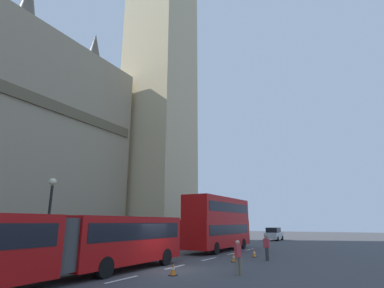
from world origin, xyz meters
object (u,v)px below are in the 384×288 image
Objects in this scene: pedestrian_near_cones at (238,256)px; street_lamp at (49,214)px; traffic_cone_west at (173,270)px; traffic_cone_east at (254,253)px; sedan_lead at (274,234)px; articulated_bus at (54,242)px; pedestrian_by_kerb at (267,247)px; double_decker_bus at (219,221)px; traffic_cone_middle at (234,258)px.

street_lamp is at bearing 107.17° from pedestrian_near_cones.
traffic_cone_west and traffic_cone_east have the same top height.
pedestrian_near_cones is (-31.27, -6.16, -0.00)m from sedan_lead.
articulated_bus reaches higher than sedan_lead.
pedestrian_by_kerb is (-24.65, -5.79, -0.00)m from sedan_lead.
articulated_bus is at bearing -179.99° from double_decker_bus.
sedan_lead reaches higher than traffic_cone_middle.
double_decker_bus is 8.08m from pedestrian_by_kerb.
traffic_cone_east is at bearing -127.54° from double_decker_bus.
street_lamp is (-34.62, 4.68, 2.14)m from sedan_lead.
double_decker_bus reaches higher than traffic_cone_west.
articulated_bus is 10.32× the size of pedestrian_near_cones.
pedestrian_near_cones is at bearing -167.45° from traffic_cone_east.
pedestrian_by_kerb reaches higher than traffic_cone_west.
double_decker_bus is 1.96× the size of street_lamp.
street_lamp is at bearing 172.30° from sedan_lead.
articulated_bus is 17.95m from double_decker_bus.
traffic_cone_west is 8.63m from street_lamp.
pedestrian_by_kerb is at bearing -138.91° from traffic_cone_east.
double_decker_bus is 6.16m from traffic_cone_east.
street_lamp is 11.55m from pedestrian_near_cones.
traffic_cone_middle is at bearing -149.00° from double_decker_bus.
traffic_cone_middle is at bearing -47.32° from street_lamp.
street_lamp is (2.81, 4.51, 1.31)m from articulated_bus.
articulated_bus reaches higher than pedestrian_by_kerb.
articulated_bus reaches higher than traffic_cone_west.
articulated_bus is 37.44m from sedan_lead.
street_lamp is at bearing 133.61° from pedestrian_by_kerb.
articulated_bus is at bearing 158.72° from traffic_cone_middle.
traffic_cone_west is 0.11× the size of street_lamp.
double_decker_bus is 15.77m from street_lamp.
articulated_bus is 8.88m from pedestrian_near_cones.
street_lamp is at bearing 101.41° from traffic_cone_west.
traffic_cone_middle is (-7.05, -4.24, -2.43)m from double_decker_bus.
traffic_cone_east is 2.33m from pedestrian_by_kerb.
traffic_cone_west is (-33.00, -3.33, -0.63)m from sedan_lead.
articulated_bus is 5.47m from street_lamp.
articulated_bus is at bearing 134.21° from pedestrian_near_cones.
pedestrian_near_cones reaches higher than traffic_cone_middle.
street_lamp is at bearing 132.68° from traffic_cone_middle.
sedan_lead is (19.50, -0.18, -1.80)m from double_decker_bus.
double_decker_bus is at bearing 52.46° from traffic_cone_east.
articulated_bus is 3.31× the size of street_lamp.
traffic_cone_middle is at bearing 176.03° from traffic_cone_east.
articulated_bus reaches higher than traffic_cone_east.
traffic_cone_middle is at bearing 137.88° from pedestrian_by_kerb.
traffic_cone_west is at bearing 121.48° from pedestrian_near_cones.
street_lamp reaches higher than double_decker_bus.
articulated_bus is 30.08× the size of traffic_cone_west.
traffic_cone_west is (-13.50, -3.51, -2.43)m from double_decker_bus.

